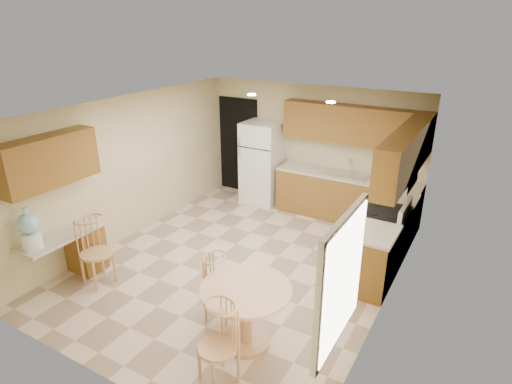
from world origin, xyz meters
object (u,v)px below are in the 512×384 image
Objects in this scene: dining_table at (246,308)px; water_crock at (30,230)px; refrigerator at (262,163)px; chair_table_a at (215,285)px; chair_desk at (89,248)px; chair_table_b at (212,343)px; stove at (383,236)px.

water_crock is (-3.01, -0.61, 0.52)m from dining_table.
chair_table_a is at bearing -69.32° from refrigerator.
chair_desk is 1.74× the size of water_crock.
dining_table is at bearing 61.91° from chair_table_a.
chair_table_b is (2.01, -4.65, -0.28)m from refrigerator.
chair_table_b is at bearing -86.15° from dining_table.
chair_table_a is 2.63m from water_crock.
chair_table_a reaches higher than dining_table.
refrigerator is 1.68× the size of chair_desk.
chair_desk is at bearing -94.53° from chair_table_a.
stove is at bearing 137.44° from chair_desk.
refrigerator reaches higher than stove.
water_crock is (-1.05, -4.52, 0.17)m from refrigerator.
water_crock is at bearing -103.08° from refrigerator.
stove is at bearing -22.99° from refrigerator.
dining_table is 1.19× the size of chair_table_a.
water_crock is (-3.06, 0.13, 0.45)m from chair_table_b.
refrigerator reaches higher than chair_table_a.
water_crock is at bearing -31.31° from chair_desk.
dining_table is 1.82× the size of water_crock.
refrigerator reaches higher than dining_table.
stove is 1.13× the size of chair_table_b.
refrigerator is 1.58× the size of stove.
dining_table is at bearing 100.72° from chair_desk.
stove is at bearing 71.24° from dining_table.
dining_table is 2.57m from chair_desk.
water_crock reaches higher than chair_table_a.
stove is 1.06× the size of chair_desk.
chair_desk reaches higher than chair_table_b.
chair_table_b reaches higher than chair_table_a.
refrigerator is 3.15m from stove.
refrigerator is 4.39m from dining_table.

